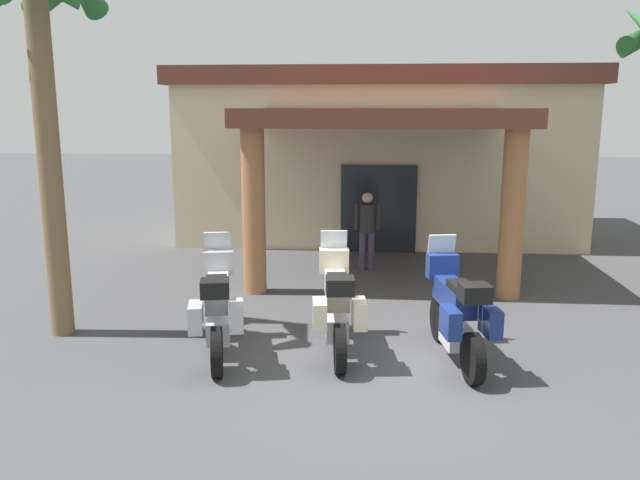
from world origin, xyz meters
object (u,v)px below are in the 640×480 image
motel_building (379,152)px  palm_tree_roadside (41,64)px  motorcycle_silver (218,307)px  pedestrian (367,226)px  motorcycle_blue (457,312)px  motorcycle_cream (337,305)px

motel_building → palm_tree_roadside: palm_tree_roadside is taller
motorcycle_silver → pedestrian: pedestrian is taller
motorcycle_blue → palm_tree_roadside: (-5.89, 0.57, 3.33)m
motorcycle_blue → motel_building: bearing=-3.2°
motel_building → pedestrian: 4.45m
motorcycle_silver → pedestrian: 5.43m
motel_building → motorcycle_blue: bearing=-83.8°
motorcycle_silver → palm_tree_roadside: palm_tree_roadside is taller
motorcycle_cream → motel_building: bearing=-10.5°
motorcycle_silver → palm_tree_roadside: (-2.61, 0.66, 3.33)m
motorcycle_cream → pedestrian: pedestrian is taller
palm_tree_roadside → pedestrian: bearing=43.7°
motorcycle_silver → palm_tree_roadside: 4.28m
motel_building → motorcycle_silver: (-2.20, -9.30, -1.56)m
motel_building → motorcycle_blue: (1.09, -9.22, -1.56)m
motel_building → motorcycle_cream: size_ratio=4.76×
motorcycle_silver → pedestrian: (1.98, 5.05, 0.27)m
pedestrian → motorcycle_cream: bearing=-5.1°
motorcycle_blue → pedestrian: pedestrian is taller
motel_building → motorcycle_blue: motel_building is taller
motorcycle_silver → motorcycle_blue: 3.29m
motorcycle_silver → palm_tree_roadside: size_ratio=0.39×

